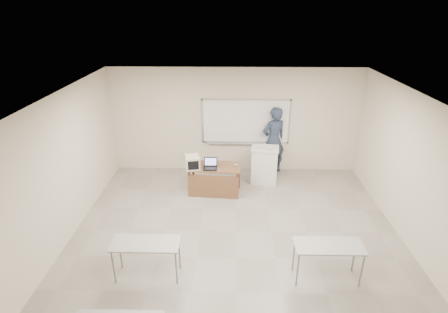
{
  "coord_description": "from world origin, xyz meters",
  "views": [
    {
      "loc": [
        -0.12,
        -5.43,
        4.59
      ],
      "look_at": [
        -0.28,
        2.2,
        1.2
      ],
      "focal_mm": 28.0,
      "sensor_mm": 36.0,
      "label": 1
    }
  ],
  "objects_px": {
    "podium": "(264,165)",
    "crt_monitor": "(192,162)",
    "instructor_desk": "(214,176)",
    "presenter": "(274,140)",
    "whiteboard": "(246,122)",
    "laptop": "(210,166)",
    "mouse": "(236,165)",
    "keyboard": "(264,149)"
  },
  "relations": [
    {
      "from": "crt_monitor",
      "to": "keyboard",
      "type": "distance_m",
      "value": 1.94
    },
    {
      "from": "presenter",
      "to": "laptop",
      "type": "bearing_deg",
      "value": 15.23
    },
    {
      "from": "mouse",
      "to": "presenter",
      "type": "bearing_deg",
      "value": 50.52
    },
    {
      "from": "whiteboard",
      "to": "instructor_desk",
      "type": "xyz_separation_m",
      "value": [
        -0.83,
        -1.48,
        -0.95
      ]
    },
    {
      "from": "laptop",
      "to": "mouse",
      "type": "relative_size",
      "value": 3.42
    },
    {
      "from": "laptop",
      "to": "mouse",
      "type": "height_order",
      "value": "laptop"
    },
    {
      "from": "whiteboard",
      "to": "podium",
      "type": "relative_size",
      "value": 2.43
    },
    {
      "from": "whiteboard",
      "to": "podium",
      "type": "xyz_separation_m",
      "value": [
        0.5,
        -0.77,
        -0.97
      ]
    },
    {
      "from": "crt_monitor",
      "to": "mouse",
      "type": "distance_m",
      "value": 1.12
    },
    {
      "from": "podium",
      "to": "presenter",
      "type": "xyz_separation_m",
      "value": [
        0.3,
        0.64,
        0.47
      ]
    },
    {
      "from": "whiteboard",
      "to": "presenter",
      "type": "bearing_deg",
      "value": -9.05
    },
    {
      "from": "podium",
      "to": "whiteboard",
      "type": "bearing_deg",
      "value": 130.23
    },
    {
      "from": "mouse",
      "to": "presenter",
      "type": "xyz_separation_m",
      "value": [
        1.08,
        1.19,
        0.21
      ]
    },
    {
      "from": "presenter",
      "to": "mouse",
      "type": "bearing_deg",
      "value": 24.78
    },
    {
      "from": "podium",
      "to": "laptop",
      "type": "relative_size",
      "value": 3.01
    },
    {
      "from": "whiteboard",
      "to": "laptop",
      "type": "xyz_separation_m",
      "value": [
        -0.93,
        -1.49,
        -0.67
      ]
    },
    {
      "from": "laptop",
      "to": "mouse",
      "type": "xyz_separation_m",
      "value": [
        0.65,
        0.17,
        -0.04
      ]
    },
    {
      "from": "laptop",
      "to": "podium",
      "type": "bearing_deg",
      "value": 28.34
    },
    {
      "from": "mouse",
      "to": "keyboard",
      "type": "relative_size",
      "value": 0.22
    },
    {
      "from": "presenter",
      "to": "instructor_desk",
      "type": "bearing_deg",
      "value": 16.63
    },
    {
      "from": "presenter",
      "to": "whiteboard",
      "type": "bearing_deg",
      "value": -32.12
    },
    {
      "from": "instructor_desk",
      "to": "keyboard",
      "type": "height_order",
      "value": "keyboard"
    },
    {
      "from": "instructor_desk",
      "to": "mouse",
      "type": "bearing_deg",
      "value": 21.21
    },
    {
      "from": "instructor_desk",
      "to": "presenter",
      "type": "bearing_deg",
      "value": 44.64
    },
    {
      "from": "podium",
      "to": "keyboard",
      "type": "distance_m",
      "value": 0.54
    },
    {
      "from": "podium",
      "to": "crt_monitor",
      "type": "relative_size",
      "value": 2.54
    },
    {
      "from": "mouse",
      "to": "laptop",
      "type": "bearing_deg",
      "value": -162.37
    },
    {
      "from": "crt_monitor",
      "to": "presenter",
      "type": "bearing_deg",
      "value": 20.16
    },
    {
      "from": "podium",
      "to": "presenter",
      "type": "distance_m",
      "value": 0.85
    },
    {
      "from": "laptop",
      "to": "keyboard",
      "type": "xyz_separation_m",
      "value": [
        1.39,
        0.6,
        0.22
      ]
    },
    {
      "from": "crt_monitor",
      "to": "laptop",
      "type": "height_order",
      "value": "crt_monitor"
    },
    {
      "from": "whiteboard",
      "to": "keyboard",
      "type": "bearing_deg",
      "value": -62.95
    },
    {
      "from": "instructor_desk",
      "to": "laptop",
      "type": "distance_m",
      "value": 0.3
    },
    {
      "from": "instructor_desk",
      "to": "presenter",
      "type": "relative_size",
      "value": 0.69
    },
    {
      "from": "whiteboard",
      "to": "presenter",
      "type": "height_order",
      "value": "whiteboard"
    },
    {
      "from": "laptop",
      "to": "mouse",
      "type": "distance_m",
      "value": 0.67
    },
    {
      "from": "keyboard",
      "to": "laptop",
      "type": "bearing_deg",
      "value": -141.58
    },
    {
      "from": "whiteboard",
      "to": "laptop",
      "type": "distance_m",
      "value": 1.88
    },
    {
      "from": "podium",
      "to": "keyboard",
      "type": "height_order",
      "value": "keyboard"
    },
    {
      "from": "laptop",
      "to": "presenter",
      "type": "bearing_deg",
      "value": 39.82
    },
    {
      "from": "podium",
      "to": "crt_monitor",
      "type": "xyz_separation_m",
      "value": [
        -1.88,
        -0.72,
        0.4
      ]
    },
    {
      "from": "whiteboard",
      "to": "presenter",
      "type": "relative_size",
      "value": 1.27
    }
  ]
}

